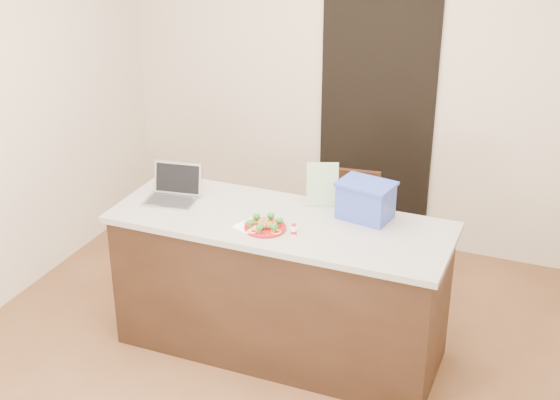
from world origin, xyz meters
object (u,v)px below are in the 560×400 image
at_px(laptop, 174,190).
at_px(chair, 344,228).
at_px(napkin, 251,227).
at_px(island, 280,286).
at_px(yogurt_bottle, 294,231).
at_px(plate, 265,228).
at_px(blue_box, 366,200).

height_order(laptop, chair, laptop).
relative_size(napkin, chair, 0.17).
bearing_deg(island, laptop, 178.04).
relative_size(yogurt_bottle, laptop, 0.22).
relative_size(plate, chair, 0.27).
bearing_deg(chair, napkin, -113.99).
bearing_deg(chair, plate, -108.95).
height_order(napkin, laptop, laptop).
height_order(plate, blue_box, blue_box).
xyz_separation_m(plate, napkin, (-0.09, -0.01, -0.01)).
xyz_separation_m(plate, laptop, (-0.70, 0.17, 0.05)).
bearing_deg(napkin, plate, 5.72).
xyz_separation_m(blue_box, chair, (-0.30, 0.57, -0.51)).
height_order(island, yogurt_bottle, yogurt_bottle).
bearing_deg(yogurt_bottle, chair, 89.23).
bearing_deg(blue_box, island, -144.63).
height_order(island, napkin, napkin).
height_order(island, blue_box, blue_box).
distance_m(plate, yogurt_bottle, 0.19).
bearing_deg(blue_box, chair, 127.92).
height_order(napkin, chair, chair).
xyz_separation_m(laptop, blue_box, (1.20, 0.19, 0.06)).
distance_m(plate, laptop, 0.72).
bearing_deg(blue_box, yogurt_bottle, -118.97).
bearing_deg(blue_box, napkin, -137.31).
relative_size(island, blue_box, 5.76).
relative_size(napkin, laptop, 0.46).
relative_size(yogurt_bottle, blue_box, 0.21).
xyz_separation_m(napkin, chair, (0.29, 0.94, -0.39)).
distance_m(island, laptop, 0.90).
distance_m(plate, blue_box, 0.62).
height_order(laptop, blue_box, blue_box).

